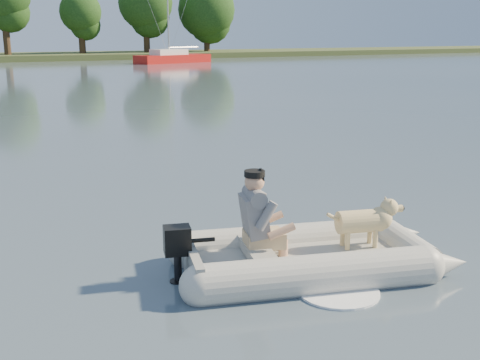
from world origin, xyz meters
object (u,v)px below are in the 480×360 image
man (256,212)px  dog (359,225)px  dinghy (312,225)px  sailboat (172,58)px

man → dog: 1.34m
dinghy → sailboat: sailboat is taller
man → dog: man is taller
dinghy → dog: size_ratio=5.13×
sailboat → man: bearing=-127.0°
man → dog: (1.28, -0.33, -0.25)m
dog → dinghy: bearing=-175.4°
dinghy → dog: dinghy is taller
man → sailboat: sailboat is taller
dinghy → man: bearing=175.8°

